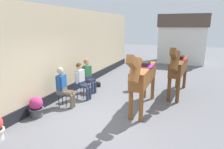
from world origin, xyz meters
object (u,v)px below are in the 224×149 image
at_px(seated_visitor_near, 63,85).
at_px(flower_planter_inner_near, 36,107).
at_px(seated_visitor_middle, 81,79).
at_px(satchel_bag, 98,84).
at_px(saddled_horse_far, 178,67).
at_px(seated_visitor_far, 88,74).
at_px(saddled_horse_near, 143,76).
at_px(spare_stool_white, 132,82).

distance_m(seated_visitor_near, flower_planter_inner_near, 1.10).
relative_size(seated_visitor_middle, satchel_bag, 4.96).
distance_m(saddled_horse_far, satchel_bag, 3.58).
relative_size(seated_visitor_near, seated_visitor_far, 1.00).
bearing_deg(flower_planter_inner_near, seated_visitor_near, 71.32).
relative_size(seated_visitor_near, seated_visitor_middle, 1.00).
xyz_separation_m(saddled_horse_far, satchel_bag, (-3.42, -0.17, -1.06)).
distance_m(saddled_horse_near, flower_planter_inner_near, 3.45).
xyz_separation_m(saddled_horse_near, saddled_horse_far, (0.96, 1.89, 0.00)).
bearing_deg(saddled_horse_near, seated_visitor_middle, 177.50).
height_order(saddled_horse_near, satchel_bag, saddled_horse_near).
bearing_deg(seated_visitor_near, spare_stool_white, 56.62).
distance_m(seated_visitor_far, satchel_bag, 1.09).
xyz_separation_m(seated_visitor_near, saddled_horse_far, (3.48, 2.70, 0.38)).
bearing_deg(satchel_bag, spare_stool_white, -137.71).
height_order(seated_visitor_far, saddled_horse_far, saddled_horse_far).
bearing_deg(saddled_horse_far, seated_visitor_far, -163.54).
bearing_deg(seated_visitor_near, saddled_horse_near, 17.83).
relative_size(seated_visitor_far, saddled_horse_near, 0.46).
relative_size(seated_visitor_middle, spare_stool_white, 3.02).
distance_m(flower_planter_inner_near, spare_stool_white, 3.99).
height_order(saddled_horse_near, saddled_horse_far, same).
xyz_separation_m(saddled_horse_far, flower_planter_inner_near, (-3.81, -3.66, -0.82)).
bearing_deg(satchel_bag, seated_visitor_middle, 136.40).
bearing_deg(satchel_bag, saddled_horse_near, -171.84).
xyz_separation_m(seated_visitor_middle, flower_planter_inner_near, (-0.48, -1.87, -0.44)).
relative_size(saddled_horse_near, saddled_horse_far, 1.00).
height_order(saddled_horse_far, flower_planter_inner_near, saddled_horse_far).
relative_size(seated_visitor_near, satchel_bag, 4.96).
relative_size(saddled_horse_near, spare_stool_white, 6.52).
relative_size(seated_visitor_middle, saddled_horse_far, 0.46).
height_order(seated_visitor_far, saddled_horse_near, saddled_horse_near).
xyz_separation_m(flower_planter_inner_near, spare_stool_white, (1.98, 3.47, 0.07)).
relative_size(flower_planter_inner_near, spare_stool_white, 1.39).
bearing_deg(seated_visitor_middle, seated_visitor_far, 100.04).
bearing_deg(seated_visitor_middle, seated_visitor_near, -99.57).
bearing_deg(seated_visitor_middle, saddled_horse_near, -2.50).
distance_m(seated_visitor_middle, flower_planter_inner_near, 1.98).
xyz_separation_m(seated_visitor_middle, saddled_horse_near, (2.37, -0.10, 0.38)).
bearing_deg(seated_visitor_far, saddled_horse_near, -19.15).
bearing_deg(seated_visitor_near, saddled_horse_far, 37.85).
relative_size(seated_visitor_far, saddled_horse_far, 0.46).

